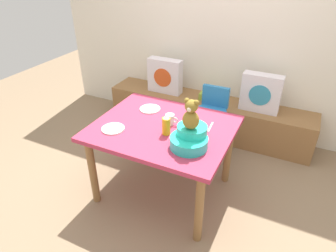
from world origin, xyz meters
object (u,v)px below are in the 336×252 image
Objects in this scene: pillow_floral_left at (165,76)px; infant_seat_teal at (190,138)px; dinner_plate_far at (113,129)px; highchair at (211,113)px; ketchup_bottle at (166,125)px; dining_table at (163,136)px; teddy_bear at (191,115)px; pillow_floral_right at (261,93)px; book_stack at (208,96)px; coffee_mug at (170,119)px; dinner_plate_near at (150,109)px.

infant_seat_teal is at bearing -57.03° from pillow_floral_left.
infant_seat_teal is at bearing 4.67° from dinner_plate_far.
pillow_floral_left and infant_seat_teal have the same top height.
ketchup_bottle is at bearing -96.92° from highchair.
teddy_bear reaches higher than dining_table.
ketchup_bottle is (-0.55, -1.32, 0.15)m from pillow_floral_right.
book_stack is 0.25× the size of highchair.
infant_seat_teal is (0.32, -0.17, 0.17)m from dining_table.
ketchup_bottle is 1.54× the size of coffee_mug.
pillow_floral_left is 0.56× the size of highchair.
dining_table is at bearing -103.03° from highchair.
dining_table is at bearing 32.15° from dinner_plate_far.
book_stack is at bearing 93.35° from ketchup_bottle.
teddy_bear is 1.35× the size of ketchup_bottle.
dinner_plate_near and dinner_plate_far have the same top height.
pillow_floral_right is at bearing -1.92° from book_stack.
pillow_floral_right is 0.56× the size of highchair.
pillow_floral_right reaches higher than coffee_mug.
pillow_floral_right is at bearing 63.22° from coffee_mug.
teddy_bear is at bearing -28.53° from dining_table.
ketchup_bottle is 0.92× the size of dinner_plate_far.
highchair is at bearing 61.93° from dinner_plate_far.
pillow_floral_right is at bearing 67.51° from ketchup_bottle.
dinner_plate_far is at bearing -124.27° from pillow_floral_right.
pillow_floral_right is 1.76× the size of teddy_bear.
coffee_mug is at bearing -29.29° from dinner_plate_near.
teddy_bear reaches higher than dinner_plate_far.
pillow_floral_left is 1.36m from dining_table.
teddy_bear reaches higher than dinner_plate_near.
dinner_plate_far is (-0.56, -1.04, 0.22)m from highchair.
highchair is 2.39× the size of infant_seat_teal.
infant_seat_teal reaches higher than dinner_plate_near.
coffee_mug is 0.60× the size of dinner_plate_far.
teddy_bear is (-0.30, -1.40, 0.34)m from pillow_floral_right.
coffee_mug is (0.04, 0.06, 0.15)m from dining_table.
pillow_floral_right is 0.36× the size of dining_table.
dining_table is 0.36m from dinner_plate_near.
coffee_mug is 0.60× the size of dinner_plate_near.
pillow_floral_right is 2.20× the size of dinner_plate_far.
book_stack is 1.22m from coffee_mug.
pillow_floral_right is at bearing 62.99° from dining_table.
coffee_mug is (0.04, -1.18, 0.29)m from book_stack.
teddy_bear is at bearing -77.18° from book_stack.
pillow_floral_left reaches higher than book_stack.
teddy_bear is at bearing 4.62° from dinner_plate_far.
pillow_floral_right is 1.38m from dining_table.
dinner_plate_near is (-0.33, 0.33, -0.08)m from ketchup_bottle.
teddy_bear is 1.25× the size of dinner_plate_near.
teddy_bear is 1.25× the size of dinner_plate_far.
pillow_floral_right is 1.31m from coffee_mug.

